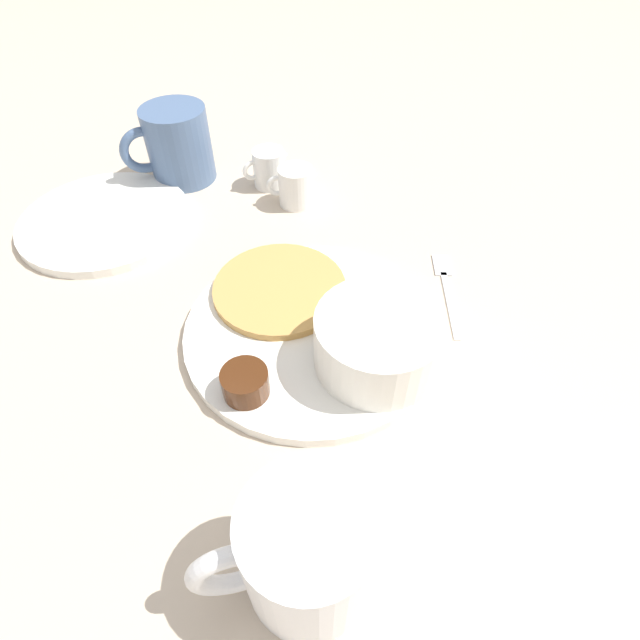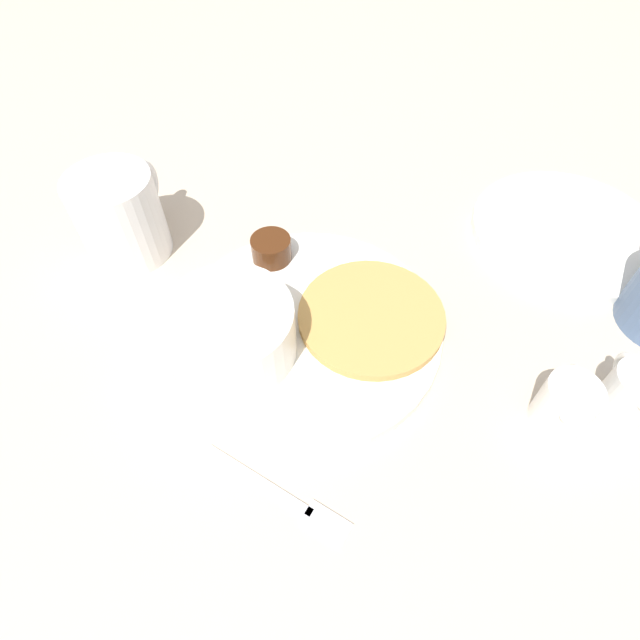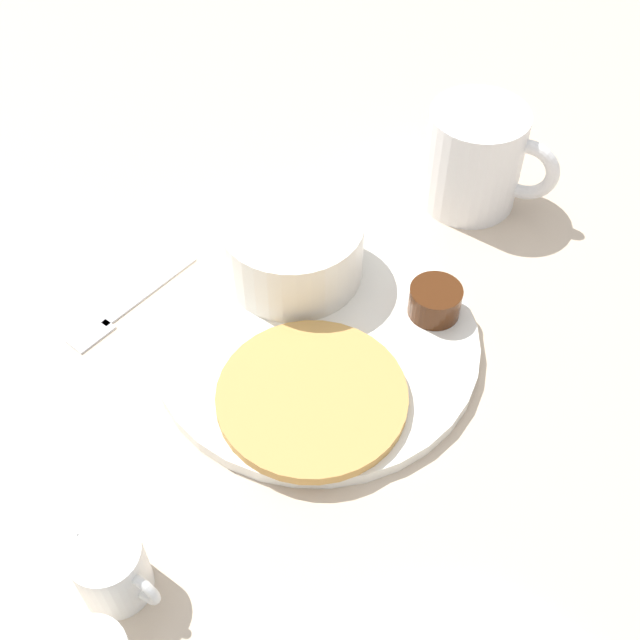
{
  "view_description": "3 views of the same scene",
  "coord_description": "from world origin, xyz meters",
  "views": [
    {
      "loc": [
        -0.15,
        0.32,
        0.4
      ],
      "look_at": [
        -0.01,
        -0.0,
        0.02
      ],
      "focal_mm": 28.0,
      "sensor_mm": 36.0,
      "label": 1
    },
    {
      "loc": [
        -0.17,
        -0.26,
        0.41
      ],
      "look_at": [
        0.0,
        -0.01,
        0.03
      ],
      "focal_mm": 28.0,
      "sensor_mm": 36.0,
      "label": 2
    },
    {
      "loc": [
        0.38,
        -0.19,
        0.52
      ],
      "look_at": [
        0.0,
        0.0,
        0.04
      ],
      "focal_mm": 45.0,
      "sensor_mm": 36.0,
      "label": 3
    }
  ],
  "objects": [
    {
      "name": "ground_plane",
      "position": [
        0.0,
        0.0,
        0.0
      ],
      "size": [
        4.0,
        4.0,
        0.0
      ],
      "primitive_type": "plane",
      "color": "#C6B299"
    },
    {
      "name": "creamer_pitcher_near",
      "position": [
        0.13,
        -0.21,
        0.03
      ],
      "size": [
        0.06,
        0.05,
        0.05
      ],
      "color": "white",
      "rests_on": "ground_plane"
    },
    {
      "name": "coffee_mug",
      "position": [
        -0.1,
        0.22,
        0.05
      ],
      "size": [
        0.11,
        0.1,
        0.1
      ],
      "color": "white",
      "rests_on": "ground_plane"
    },
    {
      "name": "pancake_stack",
      "position": [
        0.06,
        -0.03,
        0.02
      ],
      "size": [
        0.15,
        0.15,
        0.01
      ],
      "color": "tan",
      "rests_on": "plate"
    },
    {
      "name": "bowl",
      "position": [
        -0.08,
        0.02,
        0.04
      ],
      "size": [
        0.12,
        0.12,
        0.06
      ],
      "color": "white",
      "rests_on": "plate"
    },
    {
      "name": "fork",
      "position": [
        -0.11,
        -0.13,
        0.0
      ],
      "size": [
        0.07,
        0.13,
        0.0
      ],
      "color": "silver",
      "rests_on": "ground_plane"
    },
    {
      "name": "plate",
      "position": [
        0.0,
        0.0,
        0.01
      ],
      "size": [
        0.27,
        0.27,
        0.01
      ],
      "color": "white",
      "rests_on": "ground_plane"
    },
    {
      "name": "creamer_pitcher_far",
      "position": [
        0.18,
        -0.24,
        0.03
      ],
      "size": [
        0.05,
        0.06,
        0.06
      ],
      "color": "white",
      "rests_on": "ground_plane"
    },
    {
      "name": "far_plate",
      "position": [
        0.34,
        -0.06,
        0.01
      ],
      "size": [
        0.22,
        0.22,
        0.01
      ],
      "color": "white",
      "rests_on": "ground_plane"
    },
    {
      "name": "butter_ramekin",
      "position": [
        -0.1,
        0.04,
        0.03
      ],
      "size": [
        0.05,
        0.05,
        0.05
      ],
      "color": "white",
      "rests_on": "plate"
    },
    {
      "name": "syrup_cup",
      "position": [
        0.02,
        0.1,
        0.03
      ],
      "size": [
        0.04,
        0.04,
        0.03
      ],
      "color": "#47230F",
      "rests_on": "plate"
    }
  ]
}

